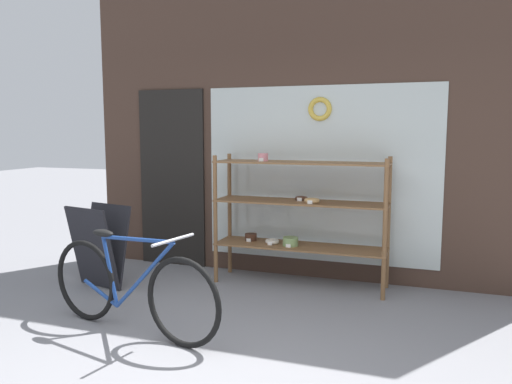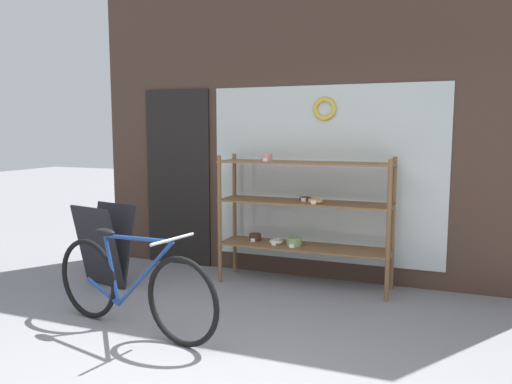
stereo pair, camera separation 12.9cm
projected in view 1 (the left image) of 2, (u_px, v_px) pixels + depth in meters
storefront_facade at (299, 109)px, 5.43m from camera, size 5.07×0.13×3.83m
display_case at (298, 209)px, 5.19m from camera, size 1.80×0.44×1.39m
bicycle at (130, 288)px, 4.00m from camera, size 1.74×0.52×0.83m
sandwich_board at (99, 246)px, 5.17m from camera, size 0.65×0.50×0.85m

